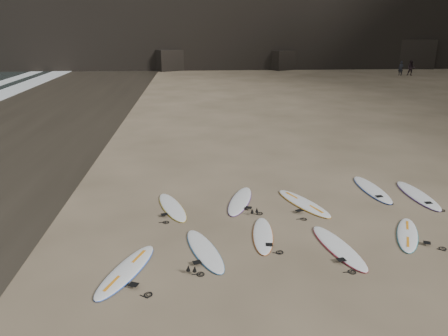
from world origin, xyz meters
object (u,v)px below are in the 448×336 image
at_px(surfboard_8, 372,189).
at_px(surfboard_1, 205,250).
at_px(surfboard_4, 407,234).
at_px(person_a, 401,68).
at_px(surfboard_6, 240,201).
at_px(surfboard_7, 304,203).
at_px(surfboard_0, 126,270).
at_px(surfboard_9, 418,195).
at_px(surfboard_2, 263,235).
at_px(surfboard_5, 172,207).
at_px(surfboard_3, 338,247).
at_px(person_b, 411,68).

bearing_deg(surfboard_8, surfboard_1, -150.71).
xyz_separation_m(surfboard_4, person_a, (16.97, 37.31, 0.74)).
xyz_separation_m(surfboard_1, surfboard_6, (1.27, 3.26, 0.00)).
distance_m(surfboard_4, surfboard_7, 3.39).
bearing_deg(surfboard_1, person_a, 41.86).
relative_size(surfboard_0, surfboard_9, 0.94).
distance_m(surfboard_2, surfboard_7, 2.73).
bearing_deg(surfboard_7, surfboard_5, 156.07).
relative_size(surfboard_1, surfboard_3, 0.95).
height_order(surfboard_3, person_a, person_a).
height_order(surfboard_6, surfboard_7, surfboard_7).
relative_size(surfboard_3, surfboard_6, 1.03).
bearing_deg(person_a, surfboard_6, -67.99).
relative_size(surfboard_2, surfboard_4, 1.00).
distance_m(surfboard_2, surfboard_6, 2.53).
relative_size(surfboard_4, surfboard_5, 0.93).
bearing_deg(person_b, person_a, -156.12).
relative_size(surfboard_7, person_b, 1.62).
height_order(surfboard_0, surfboard_3, same).
xyz_separation_m(surfboard_0, surfboard_9, (9.38, 4.20, 0.00)).
xyz_separation_m(surfboard_7, surfboard_8, (2.75, 1.07, 0.00)).
height_order(surfboard_4, surfboard_5, surfboard_5).
relative_size(person_a, person_b, 0.97).
distance_m(surfboard_1, person_b, 44.58).
bearing_deg(surfboard_0, surfboard_1, 46.18).
xyz_separation_m(surfboard_6, person_a, (21.46, 34.58, 0.74)).
bearing_deg(surfboard_9, surfboard_2, -157.88).
distance_m(surfboard_3, person_b, 42.85).
height_order(surfboard_6, person_b, person_b).
distance_m(surfboard_2, surfboard_4, 4.10).
relative_size(surfboard_0, surfboard_6, 1.02).
distance_m(surfboard_0, surfboard_3, 5.55).
height_order(surfboard_3, surfboard_8, surfboard_8).
relative_size(surfboard_0, surfboard_2, 1.14).
height_order(surfboard_4, surfboard_7, surfboard_7).
relative_size(surfboard_5, surfboard_7, 0.93).
distance_m(surfboard_9, person_a, 37.74).
distance_m(surfboard_7, person_a, 39.94).
bearing_deg(surfboard_2, surfboard_3, -16.80).
distance_m(surfboard_1, surfboard_6, 3.50).
bearing_deg(surfboard_2, surfboard_4, 3.54).
relative_size(surfboard_7, surfboard_9, 0.96).
distance_m(surfboard_3, surfboard_6, 4.05).
xyz_separation_m(surfboard_9, person_a, (15.26, 34.51, 0.73)).
bearing_deg(surfboard_2, person_a, 67.18).
height_order(surfboard_9, person_a, person_a).
xyz_separation_m(surfboard_6, surfboard_9, (6.19, 0.07, 0.00)).
bearing_deg(surfboard_0, surfboard_2, 46.27).
relative_size(surfboard_2, surfboard_9, 0.83).
bearing_deg(surfboard_8, person_a, 60.00).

